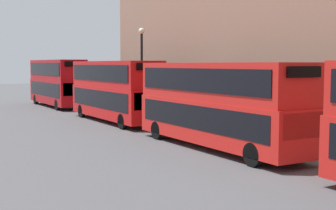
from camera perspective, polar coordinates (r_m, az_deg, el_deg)
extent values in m
cube|color=red|center=(23.09, 6.00, -1.96)|extent=(2.55, 11.29, 2.05)
cube|color=red|center=(22.94, 6.05, 2.87)|extent=(2.50, 11.06, 1.83)
cube|color=black|center=(23.06, 6.01, -1.35)|extent=(2.59, 10.39, 1.15)
cube|color=black|center=(22.93, 6.05, 3.10)|extent=(2.59, 10.39, 1.10)
cube|color=black|center=(18.83, 16.13, -2.45)|extent=(2.17, 0.06, 1.03)
cube|color=black|center=(18.68, 16.29, 3.90)|extent=(1.78, 0.06, 0.44)
cylinder|color=black|center=(19.40, 10.35, -5.97)|extent=(0.30, 1.00, 1.00)
cylinder|color=black|center=(20.91, 15.07, -5.27)|extent=(0.30, 1.00, 1.00)
cylinder|color=black|center=(26.00, -1.30, -3.10)|extent=(0.30, 1.00, 1.00)
cylinder|color=black|center=(27.14, 2.87, -2.76)|extent=(0.30, 1.00, 1.00)
cube|color=red|center=(33.95, -6.53, 0.38)|extent=(2.55, 10.89, 2.18)
cube|color=red|center=(33.85, -6.56, 3.78)|extent=(2.50, 10.67, 1.85)
cube|color=black|center=(33.93, -6.53, 0.82)|extent=(2.59, 10.02, 1.22)
cube|color=black|center=(33.84, -6.56, 3.93)|extent=(2.59, 10.02, 1.11)
cube|color=black|center=(29.05, -2.26, 0.49)|extent=(2.17, 0.06, 1.09)
cube|color=black|center=(28.95, -2.27, 4.70)|extent=(1.78, 0.06, 0.44)
cylinder|color=black|center=(30.09, -5.54, -2.01)|extent=(0.30, 1.00, 1.00)
cylinder|color=black|center=(31.09, -1.77, -1.76)|extent=(0.30, 1.00, 1.00)
cylinder|color=black|center=(37.18, -10.48, -0.72)|extent=(0.30, 1.00, 1.00)
cylinder|color=black|center=(37.99, -7.28, -0.56)|extent=(0.30, 1.00, 1.00)
cube|color=#A80F14|center=(47.06, -13.36, 1.62)|extent=(2.55, 10.76, 2.27)
cube|color=#A80F14|center=(46.99, -13.41, 4.18)|extent=(2.50, 10.54, 1.93)
cube|color=black|center=(47.05, -13.36, 1.95)|extent=(2.59, 9.90, 1.27)
cube|color=black|center=(46.99, -13.41, 4.30)|extent=(2.59, 9.90, 1.16)
cube|color=black|center=(41.95, -11.26, 1.88)|extent=(2.17, 0.06, 1.14)
cube|color=black|center=(41.89, -11.31, 4.93)|extent=(1.78, 0.06, 0.46)
cylinder|color=black|center=(43.20, -13.31, 0.02)|extent=(0.30, 1.00, 1.00)
cylinder|color=black|center=(43.90, -10.50, 0.14)|extent=(0.30, 1.00, 1.00)
cylinder|color=black|center=(50.46, -15.80, 0.66)|extent=(0.30, 1.00, 1.00)
cylinder|color=black|center=(51.06, -13.35, 0.77)|extent=(0.30, 1.00, 1.00)
cylinder|color=black|center=(34.30, -3.21, 3.35)|extent=(0.18, 0.18, 6.34)
sphere|color=beige|center=(34.37, -3.24, 9.01)|extent=(0.44, 0.44, 0.44)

